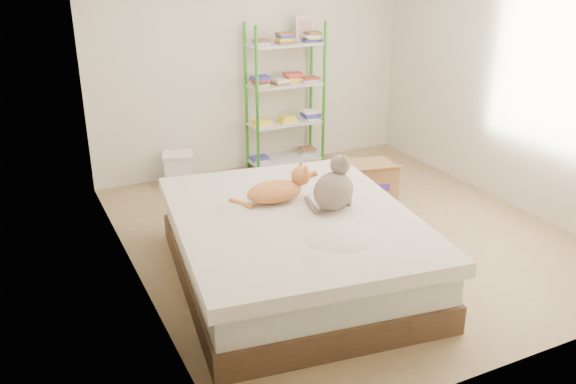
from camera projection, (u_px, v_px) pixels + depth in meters
room at (350, 95)px, 5.16m from camera, size 3.81×4.21×2.61m
bed at (293, 247)px, 4.77m from camera, size 2.05×2.43×0.56m
orange_cat at (275, 189)px, 4.85m from camera, size 0.56×0.31×0.22m
grey_cat at (334, 183)px, 4.68m from camera, size 0.47×0.43×0.43m
shelf_unit at (286, 96)px, 7.01m from camera, size 0.88×0.36×1.74m
cardboard_box at (368, 180)px, 6.38m from camera, size 0.60×0.59×0.43m
white_bin at (179, 169)px, 6.70m from camera, size 0.39×0.37×0.37m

